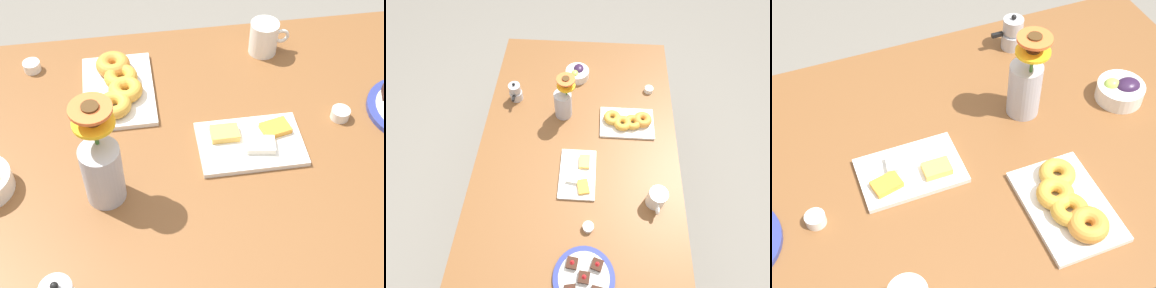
{
  "view_description": "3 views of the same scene",
  "coord_description": "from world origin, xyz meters",
  "views": [
    {
      "loc": [
        -0.12,
        -0.83,
        1.75
      ],
      "look_at": [
        0.0,
        0.0,
        0.78
      ],
      "focal_mm": 50.0,
      "sensor_mm": 36.0,
      "label": 1
    },
    {
      "loc": [
        0.77,
        0.05,
        2.03
      ],
      "look_at": [
        0.0,
        0.0,
        0.78
      ],
      "focal_mm": 28.0,
      "sensor_mm": 36.0,
      "label": 2
    },
    {
      "loc": [
        0.33,
        0.84,
        1.8
      ],
      "look_at": [
        0.0,
        0.0,
        0.78
      ],
      "focal_mm": 50.0,
      "sensor_mm": 36.0,
      "label": 3
    }
  ],
  "objects": [
    {
      "name": "flower_vase",
      "position": [
        -0.21,
        -0.09,
        0.84
      ],
      "size": [
        0.09,
        0.11,
        0.27
      ],
      "color": "#B2B2BC",
      "rests_on": "dining_table"
    },
    {
      "name": "jam_cup_honey",
      "position": [
        0.4,
        0.07,
        0.76
      ],
      "size": [
        0.05,
        0.05,
        0.03
      ],
      "color": "white",
      "rests_on": "dining_table"
    },
    {
      "name": "cheese_platter",
      "position": [
        0.15,
        0.01,
        0.75
      ],
      "size": [
        0.26,
        0.17,
        0.03
      ],
      "color": "white",
      "rests_on": "dining_table"
    },
    {
      "name": "moka_pot",
      "position": [
        -0.31,
        -0.36,
        0.79
      ],
      "size": [
        0.11,
        0.07,
        0.12
      ],
      "color": "#B7B7BC",
      "rests_on": "dining_table"
    },
    {
      "name": "croissant_platter",
      "position": [
        -0.16,
        0.25,
        0.76
      ],
      "size": [
        0.19,
        0.28,
        0.05
      ],
      "color": "white",
      "rests_on": "dining_table"
    },
    {
      "name": "dining_table",
      "position": [
        0.0,
        0.0,
        0.65
      ],
      "size": [
        1.6,
        1.0,
        0.74
      ],
      "color": "brown",
      "rests_on": "ground_plane"
    },
    {
      "name": "ground_plane",
      "position": [
        0.0,
        0.0,
        0.0
      ],
      "size": [
        6.0,
        6.0,
        0.0
      ],
      "primitive_type": "plane",
      "color": "slate"
    },
    {
      "name": "coffee_mug",
      "position": [
        0.26,
        0.36,
        0.79
      ],
      "size": [
        0.12,
        0.08,
        0.1
      ],
      "color": "white",
      "rests_on": "dining_table"
    },
    {
      "name": "jam_cup_berry",
      "position": [
        -0.4,
        0.38,
        0.76
      ],
      "size": [
        0.05,
        0.05,
        0.03
      ],
      "color": "white",
      "rests_on": "dining_table"
    },
    {
      "name": "grape_bowl",
      "position": [
        -0.49,
        -0.03,
        0.77
      ],
      "size": [
        0.13,
        0.13,
        0.07
      ],
      "color": "white",
      "rests_on": "dining_table"
    },
    {
      "name": "dessert_plate",
      "position": [
        0.6,
        0.06,
        0.75
      ],
      "size": [
        0.25,
        0.25,
        0.05
      ],
      "color": "navy",
      "rests_on": "dining_table"
    }
  ]
}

